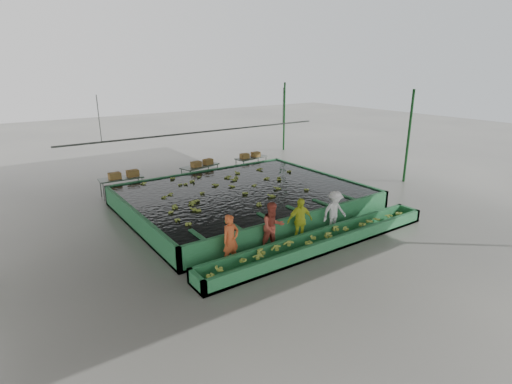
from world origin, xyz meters
TOP-DOWN VIEW (x-y plane):
  - ground at (0.00, 0.00)m, footprint 80.00×80.00m
  - shed_roof at (0.00, 0.00)m, footprint 20.00×22.00m
  - shed_posts at (0.00, 0.00)m, footprint 20.00×22.00m
  - flotation_tank at (0.00, 1.50)m, footprint 10.00×8.00m
  - tank_water at (0.00, 1.50)m, footprint 9.70×7.70m
  - sorting_trough at (0.00, -3.60)m, footprint 10.00×1.00m
  - cableway_rail at (0.00, 5.00)m, footprint 0.08×0.08m
  - rail_hanger_left at (-5.00, 5.00)m, footprint 0.04×0.04m
  - rail_hanger_right at (5.00, 5.00)m, footprint 0.04×0.04m
  - worker_a at (-3.29, -2.80)m, footprint 0.67×0.48m
  - worker_b at (-1.60, -2.80)m, footprint 0.96×0.80m
  - worker_c at (-0.39, -2.80)m, footprint 1.06×0.60m
  - worker_d at (1.37, -2.80)m, footprint 1.12×0.72m
  - packing_table_left at (-3.98, 6.35)m, footprint 2.10×0.95m
  - packing_table_mid at (0.27, 6.22)m, footprint 2.30×1.38m
  - packing_table_right at (3.89, 6.58)m, footprint 2.10×1.07m
  - box_stack_left at (-3.84, 6.28)m, footprint 1.44×0.42m
  - box_stack_mid at (0.37, 6.14)m, footprint 1.37×0.60m
  - box_stack_right at (3.80, 6.55)m, footprint 1.31×0.37m
  - floating_bananas at (0.00, 2.30)m, footprint 8.57×5.84m
  - trough_bananas at (0.00, -3.60)m, footprint 8.71×0.58m

SIDE VIEW (x-z plane):
  - ground at x=0.00m, z-range 0.00..0.00m
  - sorting_trough at x=0.00m, z-range 0.00..0.50m
  - trough_bananas at x=0.00m, z-range 0.34..0.46m
  - flotation_tank at x=0.00m, z-range 0.00..0.90m
  - packing_table_right at x=3.89m, z-range 0.00..0.91m
  - packing_table_left at x=-3.98m, z-range 0.00..0.93m
  - packing_table_mid at x=0.27m, z-range 0.00..0.98m
  - worker_d at x=1.37m, z-range 0.00..1.65m
  - worker_a at x=-3.29m, z-range 0.00..1.69m
  - worker_c at x=-0.39m, z-range 0.00..1.69m
  - tank_water at x=0.00m, z-range 0.85..0.85m
  - floating_bananas at x=0.00m, z-range 0.79..0.91m
  - worker_b at x=-1.60m, z-range 0.00..1.78m
  - box_stack_right at x=3.80m, z-range 0.77..1.06m
  - box_stack_left at x=-3.84m, z-range 0.78..1.09m
  - box_stack_mid at x=0.37m, z-range 0.84..1.12m
  - shed_posts at x=0.00m, z-range 0.00..5.00m
  - cableway_rail at x=0.00m, z-range -4.00..10.00m
  - rail_hanger_left at x=-5.00m, z-range 3.00..5.00m
  - rail_hanger_right at x=5.00m, z-range 3.00..5.00m
  - shed_roof at x=0.00m, z-range 4.98..5.02m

